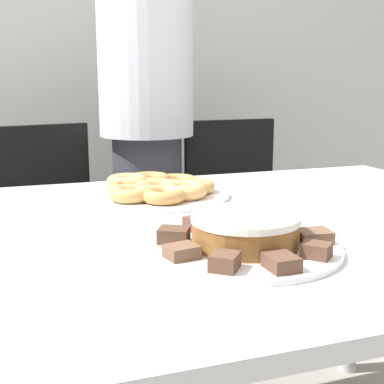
{
  "coord_description": "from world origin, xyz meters",
  "views": [
    {
      "loc": [
        -0.35,
        -1.02,
        1.04
      ],
      "look_at": [
        0.01,
        0.04,
        0.81
      ],
      "focal_mm": 50.0,
      "sensor_mm": 36.0,
      "label": 1
    }
  ],
  "objects_px": {
    "plate_donuts": "(156,195)",
    "frosted_cake": "(245,230)",
    "office_chair_left": "(54,258)",
    "office_chair_right": "(244,238)",
    "plate_cake": "(245,249)",
    "person_standing": "(147,123)"
  },
  "relations": [
    {
      "from": "plate_donuts",
      "to": "frosted_cake",
      "type": "xyz_separation_m",
      "value": [
        0.03,
        -0.48,
        0.03
      ]
    },
    {
      "from": "office_chair_left",
      "to": "plate_donuts",
      "type": "xyz_separation_m",
      "value": [
        0.22,
        -0.59,
        0.34
      ]
    },
    {
      "from": "plate_donuts",
      "to": "frosted_cake",
      "type": "height_order",
      "value": "frosted_cake"
    },
    {
      "from": "plate_donuts",
      "to": "office_chair_right",
      "type": "bearing_deg",
      "value": 48.36
    },
    {
      "from": "office_chair_left",
      "to": "plate_cake",
      "type": "bearing_deg",
      "value": -90.15
    },
    {
      "from": "frosted_cake",
      "to": "person_standing",
      "type": "bearing_deg",
      "value": 83.76
    },
    {
      "from": "frosted_cake",
      "to": "plate_donuts",
      "type": "bearing_deg",
      "value": 93.6
    },
    {
      "from": "plate_cake",
      "to": "office_chair_right",
      "type": "bearing_deg",
      "value": 65.16
    },
    {
      "from": "person_standing",
      "to": "plate_cake",
      "type": "bearing_deg",
      "value": -96.24
    },
    {
      "from": "plate_cake",
      "to": "plate_donuts",
      "type": "distance_m",
      "value": 0.48
    },
    {
      "from": "office_chair_right",
      "to": "plate_donuts",
      "type": "height_order",
      "value": "office_chair_right"
    },
    {
      "from": "office_chair_right",
      "to": "frosted_cake",
      "type": "height_order",
      "value": "office_chair_right"
    },
    {
      "from": "plate_cake",
      "to": "frosted_cake",
      "type": "height_order",
      "value": "frosted_cake"
    },
    {
      "from": "office_chair_left",
      "to": "office_chair_right",
      "type": "bearing_deg",
      "value": -13.24
    },
    {
      "from": "office_chair_right",
      "to": "plate_cake",
      "type": "bearing_deg",
      "value": -117.24
    },
    {
      "from": "person_standing",
      "to": "frosted_cake",
      "type": "relative_size",
      "value": 8.76
    },
    {
      "from": "person_standing",
      "to": "plate_donuts",
      "type": "height_order",
      "value": "person_standing"
    },
    {
      "from": "office_chair_right",
      "to": "plate_donuts",
      "type": "relative_size",
      "value": 2.35
    },
    {
      "from": "person_standing",
      "to": "plate_donuts",
      "type": "distance_m",
      "value": 0.74
    },
    {
      "from": "plate_donuts",
      "to": "frosted_cake",
      "type": "relative_size",
      "value": 1.96
    },
    {
      "from": "person_standing",
      "to": "plate_donuts",
      "type": "xyz_separation_m",
      "value": [
        -0.16,
        -0.72,
        -0.13
      ]
    },
    {
      "from": "person_standing",
      "to": "office_chair_left",
      "type": "height_order",
      "value": "person_standing"
    }
  ]
}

